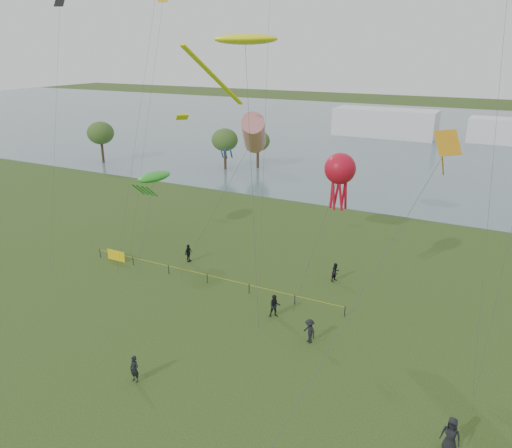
% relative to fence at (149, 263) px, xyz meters
% --- Properties ---
extents(ground_plane, '(400.00, 400.00, 0.00)m').
position_rel_fence_xyz_m(ground_plane, '(13.28, -14.88, -0.55)').
color(ground_plane, '#233A12').
extents(lake, '(400.00, 120.00, 0.08)m').
position_rel_fence_xyz_m(lake, '(13.28, 85.12, -0.53)').
color(lake, slate).
rests_on(lake, ground_plane).
extents(pavilion_left, '(22.00, 8.00, 6.00)m').
position_rel_fence_xyz_m(pavilion_left, '(1.28, 80.12, 2.45)').
color(pavilion_left, white).
rests_on(pavilion_left, ground_plane).
extents(trees, '(29.73, 12.78, 6.99)m').
position_rel_fence_xyz_m(trees, '(-21.06, 35.24, 4.26)').
color(trees, '#362718').
rests_on(trees, ground_plane).
extents(fence, '(24.07, 0.07, 1.05)m').
position_rel_fence_xyz_m(fence, '(0.00, 0.00, 0.00)').
color(fence, black).
rests_on(fence, ground_plane).
extents(spectator_a, '(1.07, 1.03, 1.74)m').
position_rel_fence_xyz_m(spectator_a, '(13.54, -2.38, 0.32)').
color(spectator_a, black).
rests_on(spectator_a, ground_plane).
extents(spectator_b, '(1.28, 1.14, 1.72)m').
position_rel_fence_xyz_m(spectator_b, '(17.05, -4.38, 0.31)').
color(spectator_b, black).
rests_on(spectator_b, ground_plane).
extents(spectator_c, '(0.42, 0.99, 1.68)m').
position_rel_fence_xyz_m(spectator_c, '(2.14, 3.01, 0.29)').
color(spectator_c, black).
rests_on(spectator_c, ground_plane).
extents(spectator_d, '(1.04, 0.76, 1.95)m').
position_rel_fence_xyz_m(spectator_d, '(26.73, -10.21, 0.42)').
color(spectator_d, black).
rests_on(spectator_d, ground_plane).
extents(spectator_f, '(0.64, 0.44, 1.70)m').
position_rel_fence_xyz_m(spectator_f, '(9.43, -13.04, 0.29)').
color(spectator_f, black).
rests_on(spectator_f, ground_plane).
extents(spectator_g, '(0.86, 0.96, 1.62)m').
position_rel_fence_xyz_m(spectator_g, '(15.55, 5.37, 0.25)').
color(spectator_g, black).
rests_on(spectator_g, ground_plane).
extents(kite_stingray, '(6.38, 10.00, 19.70)m').
position_rel_fence_xyz_m(kite_stingray, '(9.30, 1.01, 18.67)').
color(kite_stingray, '#3F3F42').
extents(kite_windsock, '(7.69, 5.29, 14.23)m').
position_rel_fence_xyz_m(kite_windsock, '(8.80, 3.38, 11.75)').
color(kite_windsock, '#3F3F42').
extents(kite_creature, '(5.39, 10.55, 7.02)m').
position_rel_fence_xyz_m(kite_creature, '(-4.12, 6.48, 6.01)').
color(kite_creature, '#3F3F42').
extents(kite_octopus, '(3.48, 3.29, 11.93)m').
position_rel_fence_xyz_m(kite_octopus, '(16.84, 0.93, 10.20)').
color(kite_octopus, '#3F3F42').
extents(kite_delta, '(5.95, 14.97, 14.79)m').
position_rel_fence_xyz_m(kite_delta, '(24.01, -5.71, 12.79)').
color(kite_delta, '#3F3F42').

